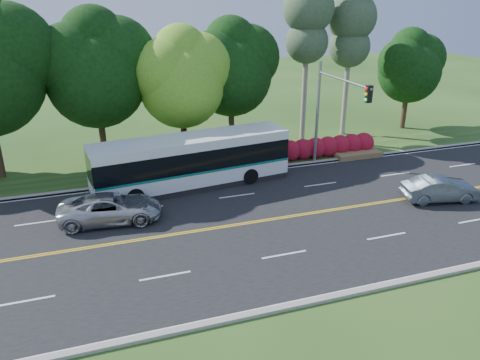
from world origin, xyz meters
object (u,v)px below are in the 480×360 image
object	(u,v)px
sedan	(440,189)
suv	(110,208)
traffic_signal	(332,103)
transit_bus	(192,162)

from	to	relation	value
sedan	suv	bearing A→B (deg)	91.39
traffic_signal	sedan	distance (m)	8.32
traffic_signal	suv	distance (m)	15.08
traffic_signal	transit_bus	world-z (taller)	traffic_signal
traffic_signal	suv	xyz separation A→B (m)	(-14.27, -2.90, -3.92)
transit_bus	sedan	xyz separation A→B (m)	(13.00, -6.62, -0.86)
traffic_signal	transit_bus	size ratio (longest dim) A/B	0.57
suv	sedan	bearing A→B (deg)	-94.46
traffic_signal	sedan	xyz separation A→B (m)	(3.86, -6.23, -3.94)
sedan	suv	world-z (taller)	suv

